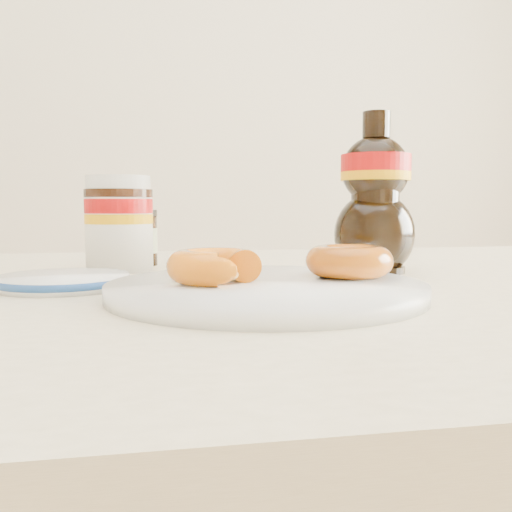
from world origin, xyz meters
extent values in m
cube|color=beige|center=(0.00, 1.75, 1.30)|extent=(3.50, 0.10, 2.60)
cube|color=beige|center=(0.00, 0.10, 0.73)|extent=(1.40, 0.90, 0.04)
cylinder|color=white|center=(-0.04, -0.03, 0.76)|extent=(0.30, 0.30, 0.01)
torus|color=white|center=(-0.04, -0.03, 0.76)|extent=(0.30, 0.30, 0.01)
torus|color=#CC760B|center=(-0.09, -0.02, 0.78)|extent=(0.10, 0.10, 0.03)
torus|color=#8D5009|center=(0.05, 0.00, 0.78)|extent=(0.12, 0.12, 0.03)
cylinder|color=white|center=(-0.18, 0.23, 0.80)|extent=(0.09, 0.09, 0.10)
cylinder|color=#800405|center=(-0.18, 0.23, 0.84)|extent=(0.09, 0.09, 0.02)
cylinder|color=#D89905|center=(-0.18, 0.23, 0.82)|extent=(0.09, 0.09, 0.01)
cylinder|color=black|center=(-0.18, 0.23, 0.85)|extent=(0.09, 0.09, 0.01)
cylinder|color=white|center=(-0.18, 0.23, 0.87)|extent=(0.08, 0.08, 0.02)
cylinder|color=black|center=(-0.16, 0.30, 0.79)|extent=(0.05, 0.05, 0.07)
cylinder|color=beige|center=(-0.16, 0.30, 0.79)|extent=(0.05, 0.05, 0.04)
cylinder|color=black|center=(-0.16, 0.30, 0.83)|extent=(0.05, 0.05, 0.01)
cylinder|color=white|center=(-0.23, 0.08, 0.76)|extent=(0.14, 0.14, 0.01)
torus|color=navy|center=(-0.23, 0.08, 0.76)|extent=(0.14, 0.14, 0.01)
camera|label=1|loc=(-0.15, -0.55, 0.84)|focal=40.00mm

